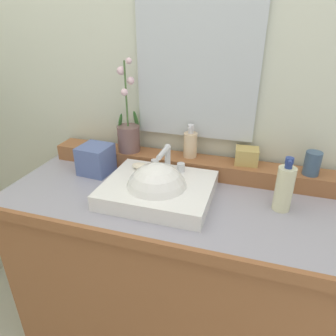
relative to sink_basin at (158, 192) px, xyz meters
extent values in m
cube|color=beige|center=(0.06, 0.43, 0.49)|extent=(3.25, 0.20, 2.76)
cube|color=brown|center=(0.06, 0.03, -0.48)|extent=(1.32, 0.54, 0.83)
cube|color=#9493A0|center=(0.06, 0.03, -0.05)|extent=(1.34, 0.57, 0.04)
cube|color=brown|center=(0.06, -0.25, -0.05)|extent=(1.34, 0.02, 0.04)
cube|color=brown|center=(0.06, 0.25, 0.01)|extent=(1.27, 0.11, 0.07)
cube|color=white|center=(0.00, 0.01, 0.00)|extent=(0.41, 0.34, 0.06)
sphere|color=white|center=(0.00, -0.01, 0.00)|extent=(0.24, 0.24, 0.24)
cylinder|color=silver|center=(0.00, 0.13, 0.08)|extent=(0.02, 0.02, 0.10)
cylinder|color=silver|center=(0.00, 0.07, 0.13)|extent=(0.02, 0.11, 0.02)
sphere|color=silver|center=(0.00, 0.13, 0.13)|extent=(0.03, 0.03, 0.03)
cylinder|color=silver|center=(-0.06, 0.13, 0.05)|extent=(0.03, 0.03, 0.04)
cylinder|color=silver|center=(0.05, 0.13, 0.05)|extent=(0.03, 0.03, 0.04)
ellipsoid|color=beige|center=(-0.11, 0.10, 0.04)|extent=(0.07, 0.04, 0.02)
cylinder|color=brown|center=(-0.22, 0.24, 0.10)|extent=(0.10, 0.10, 0.12)
cylinder|color=tan|center=(-0.22, 0.24, 0.16)|extent=(0.09, 0.09, 0.01)
cylinder|color=#476B38|center=(-0.22, 0.24, 0.30)|extent=(0.01, 0.01, 0.28)
ellipsoid|color=#387033|center=(-0.20, 0.29, 0.18)|extent=(0.04, 0.04, 0.10)
ellipsoid|color=#387033|center=(-0.26, 0.25, 0.18)|extent=(0.03, 0.03, 0.08)
sphere|color=silver|center=(-0.22, 0.23, 0.32)|extent=(0.03, 0.03, 0.03)
sphere|color=silver|center=(-0.21, 0.27, 0.36)|extent=(0.03, 0.03, 0.03)
sphere|color=silver|center=(-0.24, 0.25, 0.40)|extent=(0.04, 0.04, 0.04)
sphere|color=silver|center=(-0.20, 0.24, 0.44)|extent=(0.03, 0.03, 0.03)
cylinder|color=beige|center=(0.06, 0.26, 0.10)|extent=(0.06, 0.06, 0.11)
cylinder|color=silver|center=(0.06, 0.26, 0.16)|extent=(0.02, 0.02, 0.02)
cylinder|color=silver|center=(0.06, 0.26, 0.18)|extent=(0.03, 0.03, 0.02)
cylinder|color=silver|center=(0.06, 0.25, 0.18)|extent=(0.01, 0.03, 0.01)
cylinder|color=#3A526C|center=(0.55, 0.24, 0.09)|extent=(0.06, 0.06, 0.09)
cube|color=tan|center=(0.30, 0.26, 0.08)|extent=(0.10, 0.08, 0.07)
cylinder|color=beige|center=(0.45, 0.06, 0.05)|extent=(0.06, 0.06, 0.17)
cylinder|color=navy|center=(0.45, 0.06, 0.15)|extent=(0.03, 0.03, 0.02)
cylinder|color=navy|center=(0.45, 0.06, 0.17)|extent=(0.03, 0.03, 0.02)
cylinder|color=navy|center=(0.45, 0.05, 0.17)|extent=(0.01, 0.03, 0.01)
cube|color=#53669E|center=(-0.33, 0.13, 0.03)|extent=(0.14, 0.14, 0.13)
cube|color=silver|center=(0.06, 0.31, 0.43)|extent=(0.51, 0.02, 0.62)
camera|label=1|loc=(0.34, -0.95, 0.60)|focal=32.81mm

